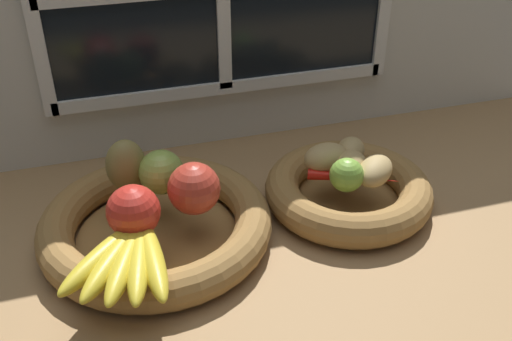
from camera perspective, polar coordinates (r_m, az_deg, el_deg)
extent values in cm
cube|color=#9E774C|center=(97.88, 1.24, -5.59)|extent=(140.00, 90.00, 3.00)
cube|color=silver|center=(110.54, -3.54, 15.93)|extent=(140.00, 3.00, 55.00)
cube|color=white|center=(104.73, -21.13, 14.97)|extent=(2.40, 1.20, 40.40)
cube|color=white|center=(113.66, -2.98, 8.08)|extent=(64.00, 1.20, 2.40)
cylinder|color=olive|center=(94.31, -9.55, -6.27)|extent=(24.92, 24.92, 1.00)
torus|color=olive|center=(92.87, -9.68, -5.14)|extent=(36.12, 36.12, 5.72)
cylinder|color=olive|center=(101.72, 8.81, -2.97)|extent=(18.38, 18.38, 1.00)
torus|color=olive|center=(100.38, 8.92, -1.87)|extent=(28.14, 28.14, 5.72)
sphere|color=red|center=(84.66, -11.80, -3.90)|extent=(7.70, 7.70, 7.70)
sphere|color=#99B74C|center=(93.05, -9.17, -0.16)|extent=(7.14, 7.14, 7.14)
sphere|color=#B73828|center=(87.81, -6.04, -1.75)|extent=(7.97, 7.97, 7.97)
ellipsoid|color=olive|center=(94.37, -12.51, 0.52)|extent=(7.59, 6.88, 8.74)
ellipsoid|color=gold|center=(81.56, -14.58, -8.00)|extent=(14.12, 14.43, 3.09)
ellipsoid|color=gold|center=(80.72, -13.59, -8.33)|extent=(11.86, 16.05, 3.09)
ellipsoid|color=gold|center=(80.13, -12.47, -8.50)|extent=(9.13, 17.04, 3.09)
ellipsoid|color=gold|center=(79.81, -11.27, -8.53)|extent=(6.06, 17.37, 3.09)
ellipsoid|color=gold|center=(79.78, -10.06, -8.39)|extent=(3.43, 17.15, 3.09)
sphere|color=brown|center=(86.46, -10.99, -4.83)|extent=(2.78, 2.78, 2.78)
ellipsoid|color=tan|center=(98.21, 6.83, 1.21)|extent=(8.03, 5.77, 5.04)
ellipsoid|color=tan|center=(96.68, 11.45, -0.03)|extent=(9.59, 9.45, 4.39)
ellipsoid|color=tan|center=(97.66, 9.17, 0.58)|extent=(7.85, 8.04, 4.37)
ellipsoid|color=tan|center=(101.42, 9.16, 1.90)|extent=(7.36, 7.78, 4.45)
sphere|color=#7AAD3D|center=(93.78, 8.79, -0.44)|extent=(5.50, 5.50, 5.50)
cone|color=red|center=(96.65, 9.45, -0.70)|extent=(14.25, 8.01, 1.86)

